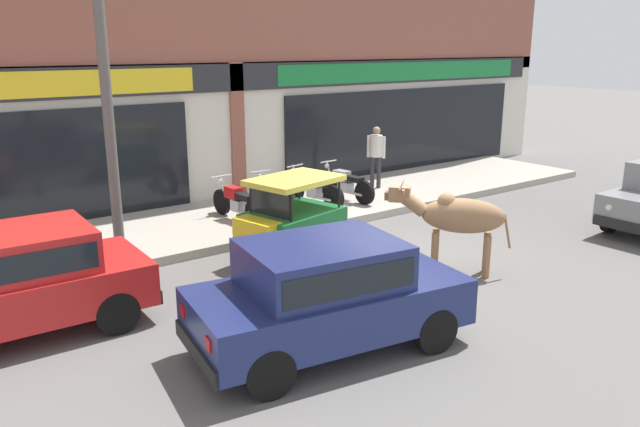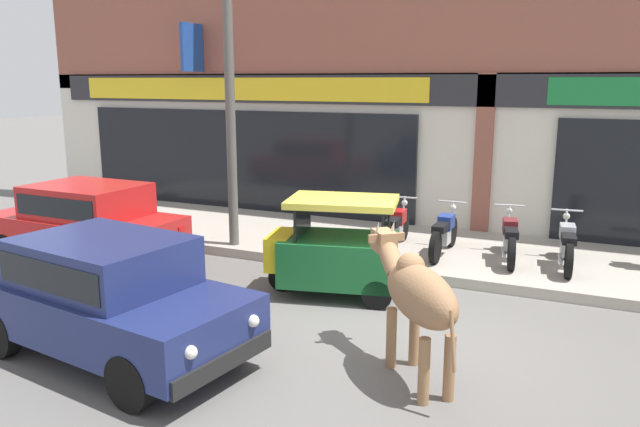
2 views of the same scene
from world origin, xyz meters
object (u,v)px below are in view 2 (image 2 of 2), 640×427
Objects in this scene: motorcycle_0 at (396,228)px; motorcycle_3 at (567,245)px; motorcycle_2 at (510,239)px; motorcycle_1 at (444,234)px; cow at (417,293)px; auto_rickshaw at (334,253)px; car_2 at (108,292)px; car_0 at (86,220)px; utility_pole at (230,98)px.

motorcycle_3 is (2.97, 0.01, 0.00)m from motorcycle_0.
motorcycle_0 and motorcycle_2 have the same top height.
motorcycle_1 is (0.91, -0.06, 0.00)m from motorcycle_0.
cow is 0.83× the size of auto_rickshaw.
car_2 reaches higher than motorcycle_3.
motorcycle_2 is at bearing 5.67° from motorcycle_1.
car_0 is 2.02× the size of motorcycle_1.
car_2 is 2.10× the size of motorcycle_2.
motorcycle_0 is at bearing -178.66° from motorcycle_2.
motorcycle_2 is (1.13, 0.11, 0.00)m from motorcycle_1.
car_0 is at bearing -139.46° from utility_pole.
motorcycle_1 is 1.01× the size of motorcycle_2.
car_0 is 0.97× the size of car_2.
utility_pole is (-4.94, -1.08, 2.38)m from motorcycle_2.
utility_pole reaches higher than motorcycle_1.
auto_rickshaw is 4.01m from motorcycle_3.
motorcycle_1 is at bearing 63.69° from car_2.
car_0 is 5.62m from motorcycle_0.
cow is 0.47× the size of car_2.
auto_rickshaw is 2.41m from motorcycle_0.
motorcycle_2 is at bearing 12.30° from utility_pole.
auto_rickshaw reaches higher than motorcycle_1.
utility_pole reaches higher than auto_rickshaw.
cow is 6.13m from utility_pole.
motorcycle_1 and motorcycle_3 have the same top height.
motorcycle_0 is at bearing -179.76° from motorcycle_3.
utility_pole is (-3.82, -0.97, 2.38)m from motorcycle_1.
auto_rickshaw is at bearing 4.22° from car_0.
car_0 is at bearing -155.29° from motorcycle_1.
motorcycle_2 is at bearing 21.88° from car_0.
motorcycle_2 is at bearing 55.56° from car_2.
car_0 is at bearing -160.73° from motorcycle_3.
cow is 0.32× the size of utility_pole.
utility_pole is at bearing -169.94° from motorcycle_3.
car_0 is at bearing -150.80° from motorcycle_0.
motorcycle_0 is at bearing 175.99° from motorcycle_1.
motorcycle_3 is 6.42m from utility_pole.
auto_rickshaw is 3.76m from utility_pole.
motorcycle_1 is at bearing 14.20° from utility_pole.
motorcycle_1 is at bearing -4.01° from motorcycle_0.
motorcycle_0 is (4.91, 2.74, -0.26)m from car_0.
motorcycle_1 is 2.06m from motorcycle_3.
car_2 is at bearing -42.07° from car_0.
car_0 reaches higher than motorcycle_2.
cow is 4.69m from motorcycle_2.
cow reaches higher than car_0.
motorcycle_0 is (-1.68, 4.61, -0.45)m from cow.
auto_rickshaw is at bearing -27.14° from utility_pole.
car_0 reaches higher than motorcycle_0.
motorcycle_0 is 1.01× the size of motorcycle_2.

